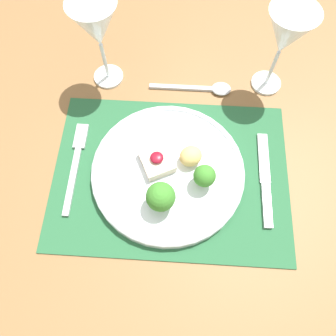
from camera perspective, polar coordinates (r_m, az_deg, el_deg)
The scene contains 9 objects.
ground_plane at distance 1.34m, azimuth 0.23°, elevation -13.32°, with size 8.00×8.00×0.00m, color #4C4742.
dining_table at distance 0.74m, azimuth 0.41°, elevation -4.01°, with size 1.11×1.06×0.72m.
placemat at distance 0.65m, azimuth 0.47°, elevation -1.05°, with size 0.46×0.34×0.00m, color #235633.
dinner_plate at distance 0.63m, azimuth 0.14°, elevation -0.48°, with size 0.30×0.30×0.08m.
fork at distance 0.68m, azimuth -15.69°, elevation 1.26°, with size 0.02×0.20×0.01m.
knife at distance 0.66m, azimuth 16.60°, elevation -2.80°, with size 0.02×0.20×0.01m.
spoon at distance 0.75m, azimuth 6.94°, elevation 13.60°, with size 0.18×0.04×0.01m.
wine_glass_near at distance 0.70m, azimuth 19.86°, elevation 20.94°, with size 0.09×0.09×0.19m.
wine_glass_far at distance 0.68m, azimuth -12.37°, elevation 22.84°, with size 0.09×0.09×0.20m.
Camera 1 is at (0.01, -0.25, 1.32)m, focal length 35.00 mm.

